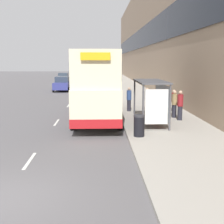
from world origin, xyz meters
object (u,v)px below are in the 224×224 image
at_px(double_decker_bus_near, 97,84).
at_px(pedestrian_2, 174,100).
at_px(pedestrian_4, 180,105).
at_px(car_1, 96,74).
at_px(pedestrian_3, 147,99).
at_px(car_0, 63,78).
at_px(litter_bin, 139,125).
at_px(car_2, 62,84).
at_px(bus_shelter, 155,94).
at_px(car_3, 100,81).
at_px(pedestrian_at_shelter, 129,99).
at_px(pedestrian_1, 174,104).

xyz_separation_m(double_decker_bus_near, pedestrian_2, (5.51, 1.97, -1.34)).
bearing_deg(double_decker_bus_near, pedestrian_4, -14.82).
distance_m(car_1, pedestrian_3, 50.25).
height_order(car_0, litter_bin, car_0).
distance_m(car_2, pedestrian_2, 20.19).
bearing_deg(bus_shelter, pedestrian_2, 64.11).
bearing_deg(car_2, car_1, -96.77).
relative_size(car_0, car_3, 1.02).
distance_m(double_decker_bus_near, pedestrian_at_shelter, 3.49).
bearing_deg(car_0, litter_bin, 101.85).
bearing_deg(bus_shelter, car_2, 109.55).
relative_size(car_2, pedestrian_1, 2.57).
distance_m(pedestrian_1, litter_bin, 5.79).
xyz_separation_m(car_2, pedestrian_3, (8.19, -17.02, 0.10)).
distance_m(pedestrian_2, pedestrian_4, 3.35).
distance_m(bus_shelter, pedestrian_1, 2.85).
relative_size(double_decker_bus_near, pedestrian_at_shelter, 6.16).
distance_m(pedestrian_at_shelter, litter_bin, 7.75).
bearing_deg(pedestrian_3, pedestrian_2, -14.80).
relative_size(car_1, pedestrian_4, 2.19).
relative_size(car_3, litter_bin, 4.27).
bearing_deg(car_3, pedestrian_3, -81.58).
distance_m(bus_shelter, pedestrian_2, 5.16).
relative_size(double_decker_bus_near, pedestrian_2, 6.77).
xyz_separation_m(car_0, pedestrian_at_shelter, (8.17, -30.07, 0.13)).
xyz_separation_m(car_1, pedestrian_1, (5.59, -52.98, 0.18)).
height_order(bus_shelter, litter_bin, bus_shelter).
relative_size(car_1, pedestrian_2, 2.53).
relative_size(double_decker_bus_near, car_2, 2.38).
height_order(car_3, pedestrian_3, pedestrian_3).
bearing_deg(pedestrian_2, car_1, 96.91).
bearing_deg(pedestrian_at_shelter, pedestrian_1, -45.74).
bearing_deg(pedestrian_at_shelter, car_0, 105.20).
bearing_deg(pedestrian_at_shelter, litter_bin, -91.75).
distance_m(car_1, car_3, 26.96).
bearing_deg(car_1, pedestrian_4, -83.93).
relative_size(pedestrian_1, pedestrian_4, 0.96).
distance_m(pedestrian_1, pedestrian_2, 2.48).
height_order(pedestrian_2, pedestrian_4, pedestrian_4).
bearing_deg(car_2, pedestrian_4, 114.86).
xyz_separation_m(bus_shelter, car_1, (-3.91, 55.12, -1.02)).
height_order(car_0, pedestrian_3, car_0).
distance_m(pedestrian_1, pedestrian_4, 0.91).
bearing_deg(pedestrian_at_shelter, car_1, 93.34).
bearing_deg(car_0, car_3, 131.97).
xyz_separation_m(car_0, pedestrian_2, (11.37, -30.38, 0.05)).
relative_size(car_0, pedestrian_4, 2.52).
bearing_deg(pedestrian_at_shelter, pedestrian_4, -52.41).
distance_m(pedestrian_1, pedestrian_3, 3.20).
xyz_separation_m(bus_shelter, pedestrian_at_shelter, (-0.99, 4.88, -0.85)).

